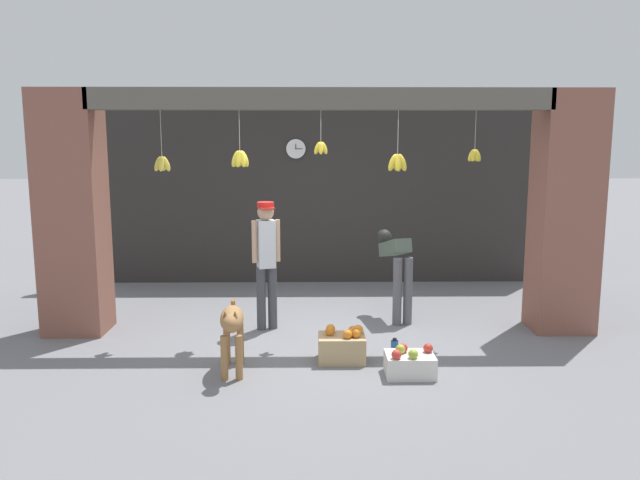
% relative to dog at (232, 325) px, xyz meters
% --- Properties ---
extents(ground_plane, '(60.00, 60.00, 0.00)m').
position_rel_dog_xyz_m(ground_plane, '(0.88, 1.09, -0.48)').
color(ground_plane, slate).
extents(shop_back_wall, '(7.09, 0.12, 2.84)m').
position_rel_dog_xyz_m(shop_back_wall, '(0.88, 4.01, 0.94)').
color(shop_back_wall, '#2D2B28').
rests_on(shop_back_wall, ground_plane).
extents(shop_pillar_left, '(0.70, 0.60, 2.84)m').
position_rel_dog_xyz_m(shop_pillar_left, '(-2.01, 1.39, 0.94)').
color(shop_pillar_left, brown).
rests_on(shop_pillar_left, ground_plane).
extents(shop_pillar_right, '(0.70, 0.60, 2.84)m').
position_rel_dog_xyz_m(shop_pillar_right, '(3.78, 1.39, 0.94)').
color(shop_pillar_right, brown).
rests_on(shop_pillar_right, ground_plane).
extents(storefront_awning, '(5.19, 0.27, 0.93)m').
position_rel_dog_xyz_m(storefront_awning, '(0.87, 1.21, 2.19)').
color(storefront_awning, '#5B564C').
extents(dog, '(0.27, 0.83, 0.71)m').
position_rel_dog_xyz_m(dog, '(0.00, 0.00, 0.00)').
color(dog, '#9E7042').
rests_on(dog, ground_plane).
extents(shopkeeper, '(0.33, 0.28, 1.55)m').
position_rel_dog_xyz_m(shopkeeper, '(0.24, 1.44, 0.41)').
color(shopkeeper, '#424247').
rests_on(shopkeeper, ground_plane).
extents(worker_stooping, '(0.39, 0.83, 1.10)m').
position_rel_dog_xyz_m(worker_stooping, '(1.85, 1.83, 0.25)').
color(worker_stooping, '#56565B').
rests_on(worker_stooping, ground_plane).
extents(fruit_crate_oranges, '(0.48, 0.36, 0.36)m').
position_rel_dog_xyz_m(fruit_crate_oranges, '(1.10, 0.32, -0.32)').
color(fruit_crate_oranges, tan).
rests_on(fruit_crate_oranges, ground_plane).
extents(fruit_crate_apples, '(0.47, 0.36, 0.30)m').
position_rel_dog_xyz_m(fruit_crate_apples, '(1.73, -0.10, -0.36)').
color(fruit_crate_apples, silver).
rests_on(fruit_crate_apples, ground_plane).
extents(water_bottle, '(0.08, 0.08, 0.24)m').
position_rel_dog_xyz_m(water_bottle, '(1.64, 0.31, -0.37)').
color(water_bottle, '#2D60AD').
rests_on(water_bottle, ground_plane).
extents(wall_clock, '(0.32, 0.03, 0.32)m').
position_rel_dog_xyz_m(wall_clock, '(0.54, 3.93, 1.65)').
color(wall_clock, black).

